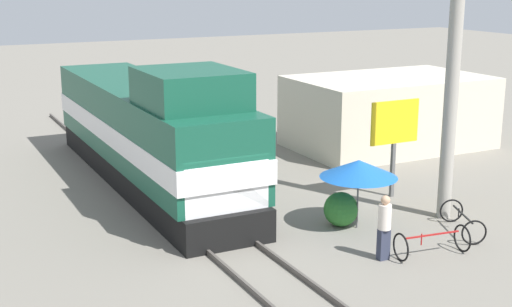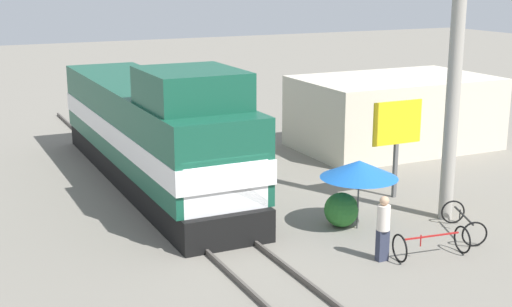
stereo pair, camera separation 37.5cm
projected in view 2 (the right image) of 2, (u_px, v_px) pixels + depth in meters
The scene contains 12 objects.
ground_plane at pixel (211, 233), 20.44m from camera, with size 120.00×120.00×0.00m, color slate.
rail_near at pixel (187, 234), 20.13m from camera, with size 0.08×39.14×0.15m, color #4C4742.
rail_far at pixel (234, 226), 20.73m from camera, with size 0.08×39.14×0.15m, color #4C4742.
locomotive at pixel (153, 133), 24.56m from camera, with size 2.92×14.34×4.54m.
utility_pole at pixel (457, 33), 20.27m from camera, with size 1.80×0.41×11.06m.
vendor_umbrella at pixel (359, 169), 20.35m from camera, with size 2.25×2.25×2.05m.
billboard_sign at pixel (397, 128), 23.12m from camera, with size 1.84×0.12×3.24m.
shrub_cluster at pixel (341, 210), 20.83m from camera, with size 1.02×1.02×1.02m, color #2D722D.
person_bystander at pixel (383, 226), 18.24m from camera, with size 0.34×0.34×1.74m.
bicycle at pixel (431, 243), 18.57m from camera, with size 2.01×0.96×0.75m.
bicycle_spare at pixel (463, 222), 20.22m from camera, with size 1.40×2.03×0.71m.
building_block_distant at pixel (394, 112), 30.17m from camera, with size 8.09×4.99×3.00m, color beige.
Camera 2 is at (-7.13, -17.94, 7.22)m, focal length 50.00 mm.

